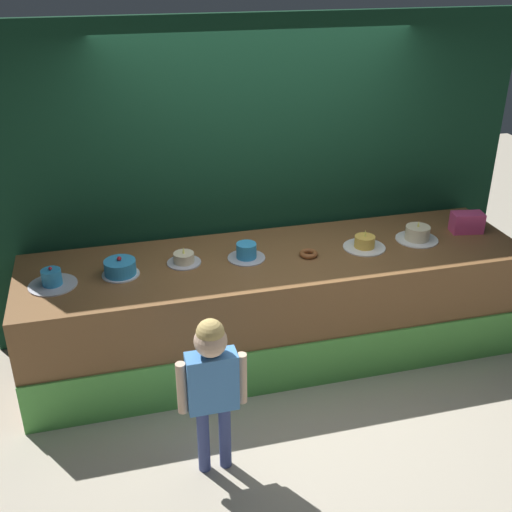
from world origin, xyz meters
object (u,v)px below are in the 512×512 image
(child_figure, at_px, (212,377))
(donut, at_px, (309,254))
(cake_center_left, at_px, (184,259))
(cake_right, at_px, (364,243))
(pink_box, at_px, (467,222))
(cake_center_right, at_px, (246,252))
(cake_left, at_px, (120,268))
(cake_far_right, at_px, (417,234))
(cake_far_left, at_px, (52,280))

(child_figure, xyz_separation_m, donut, (0.99, 1.10, 0.18))
(cake_center_left, height_order, cake_right, cake_right)
(pink_box, xyz_separation_m, cake_center_left, (-2.40, 0.02, -0.05))
(cake_center_right, bearing_deg, cake_left, -178.25)
(cake_far_right, bearing_deg, donut, -176.50)
(pink_box, distance_m, cake_center_right, 1.92)
(cake_center_right, distance_m, cake_far_right, 1.44)
(cake_center_left, bearing_deg, cake_center_right, -5.04)
(donut, bearing_deg, cake_center_right, 170.35)
(child_figure, bearing_deg, cake_left, 111.48)
(cake_center_right, relative_size, cake_far_right, 0.84)
(donut, relative_size, cake_far_left, 0.42)
(child_figure, relative_size, cake_far_right, 3.25)
(cake_center_left, height_order, cake_far_right, cake_far_right)
(pink_box, relative_size, cake_center_right, 0.89)
(child_figure, bearing_deg, cake_far_right, 30.76)
(pink_box, height_order, donut, pink_box)
(child_figure, xyz_separation_m, pink_box, (2.43, 1.21, 0.25))
(cake_far_left, bearing_deg, cake_center_left, 6.59)
(cake_far_left, relative_size, cake_right, 1.01)
(cake_center_right, height_order, cake_far_right, cake_far_right)
(child_figure, relative_size, cake_center_left, 4.33)
(donut, relative_size, cake_far_right, 0.42)
(child_figure, distance_m, cake_right, 1.86)
(cake_center_right, bearing_deg, cake_far_right, -0.91)
(donut, relative_size, cake_left, 0.53)
(donut, distance_m, cake_left, 1.44)
(cake_center_left, bearing_deg, child_figure, -91.25)
(cake_left, bearing_deg, cake_far_right, 0.15)
(cake_far_left, relative_size, cake_far_right, 0.99)
(cake_left, xyz_separation_m, cake_far_right, (2.40, 0.01, -0.01))
(pink_box, xyz_separation_m, cake_left, (-2.88, -0.05, -0.03))
(cake_right, xyz_separation_m, cake_far_right, (0.48, 0.03, 0.01))
(cake_center_left, bearing_deg, donut, -7.36)
(cake_far_left, xyz_separation_m, cake_far_right, (2.88, 0.05, 0.01))
(cake_center_left, distance_m, cake_center_right, 0.48)
(child_figure, xyz_separation_m, cake_center_right, (0.51, 1.18, 0.21))
(donut, xyz_separation_m, cake_far_left, (-1.92, 0.01, 0.03))
(cake_far_left, height_order, cake_center_right, cake_far_left)
(cake_center_left, relative_size, cake_far_right, 0.75)
(cake_far_right, bearing_deg, cake_right, -176.25)
(child_figure, xyz_separation_m, cake_far_right, (1.95, 1.16, 0.21))
(cake_center_right, xyz_separation_m, cake_far_right, (1.44, -0.02, -0.00))
(pink_box, xyz_separation_m, cake_far_left, (-3.36, -0.09, -0.04))
(child_figure, distance_m, cake_far_left, 1.47)
(donut, height_order, cake_center_right, cake_center_right)
(pink_box, distance_m, cake_center_left, 2.40)
(cake_center_left, bearing_deg, cake_far_right, -1.95)
(donut, xyz_separation_m, cake_center_right, (-0.48, 0.08, 0.03))
(pink_box, relative_size, cake_right, 0.76)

